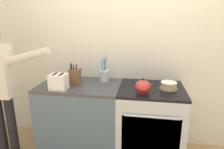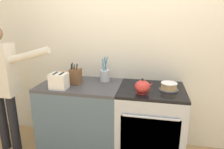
{
  "view_description": "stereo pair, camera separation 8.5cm",
  "coord_description": "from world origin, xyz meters",
  "px_view_note": "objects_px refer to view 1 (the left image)",
  "views": [
    {
      "loc": [
        0.14,
        -1.88,
        1.67
      ],
      "look_at": [
        -0.21,
        0.29,
        1.04
      ],
      "focal_mm": 32.0,
      "sensor_mm": 36.0,
      "label": 1
    },
    {
      "loc": [
        0.22,
        -1.86,
        1.67
      ],
      "look_at": [
        -0.21,
        0.29,
        1.04
      ],
      "focal_mm": 32.0,
      "sensor_mm": 36.0,
      "label": 2
    }
  ],
  "objects_px": {
    "knife_block": "(75,77)",
    "utensil_crock": "(104,75)",
    "toaster": "(59,82)",
    "layer_cake": "(169,86)",
    "person_baker": "(0,82)",
    "tea_kettle": "(143,86)",
    "stove_range": "(150,123)",
    "fruit_bowl": "(61,78)"
  },
  "relations": [
    {
      "from": "toaster",
      "to": "layer_cake",
      "type": "bearing_deg",
      "value": 9.52
    },
    {
      "from": "fruit_bowl",
      "to": "person_baker",
      "type": "bearing_deg",
      "value": -153.96
    },
    {
      "from": "tea_kettle",
      "to": "person_baker",
      "type": "xyz_separation_m",
      "value": [
        -1.67,
        -0.06,
        -0.01
      ]
    },
    {
      "from": "knife_block",
      "to": "toaster",
      "type": "bearing_deg",
      "value": -119.17
    },
    {
      "from": "person_baker",
      "to": "utensil_crock",
      "type": "bearing_deg",
      "value": 4.4
    },
    {
      "from": "knife_block",
      "to": "tea_kettle",
      "type": "bearing_deg",
      "value": -10.99
    },
    {
      "from": "layer_cake",
      "to": "stove_range",
      "type": "bearing_deg",
      "value": 178.59
    },
    {
      "from": "stove_range",
      "to": "person_baker",
      "type": "relative_size",
      "value": 0.56
    },
    {
      "from": "layer_cake",
      "to": "fruit_bowl",
      "type": "bearing_deg",
      "value": 175.59
    },
    {
      "from": "stove_range",
      "to": "layer_cake",
      "type": "distance_m",
      "value": 0.52
    },
    {
      "from": "stove_range",
      "to": "toaster",
      "type": "relative_size",
      "value": 4.35
    },
    {
      "from": "tea_kettle",
      "to": "person_baker",
      "type": "bearing_deg",
      "value": -178.1
    },
    {
      "from": "utensil_crock",
      "to": "fruit_bowl",
      "type": "height_order",
      "value": "utensil_crock"
    },
    {
      "from": "toaster",
      "to": "person_baker",
      "type": "bearing_deg",
      "value": -179.7
    },
    {
      "from": "person_baker",
      "to": "knife_block",
      "type": "bearing_deg",
      "value": 0.5
    },
    {
      "from": "tea_kettle",
      "to": "toaster",
      "type": "distance_m",
      "value": 0.93
    },
    {
      "from": "knife_block",
      "to": "utensil_crock",
      "type": "relative_size",
      "value": 0.83
    },
    {
      "from": "knife_block",
      "to": "toaster",
      "type": "xyz_separation_m",
      "value": [
        -0.12,
        -0.21,
        -0.01
      ]
    },
    {
      "from": "layer_cake",
      "to": "tea_kettle",
      "type": "xyz_separation_m",
      "value": [
        -0.28,
        -0.15,
        0.03
      ]
    },
    {
      "from": "stove_range",
      "to": "layer_cake",
      "type": "xyz_separation_m",
      "value": [
        0.18,
        -0.0,
        0.48
      ]
    },
    {
      "from": "tea_kettle",
      "to": "person_baker",
      "type": "relative_size",
      "value": 0.13
    },
    {
      "from": "person_baker",
      "to": "stove_range",
      "type": "bearing_deg",
      "value": -6.71
    },
    {
      "from": "toaster",
      "to": "person_baker",
      "type": "distance_m",
      "value": 0.74
    },
    {
      "from": "stove_range",
      "to": "fruit_bowl",
      "type": "relative_size",
      "value": 3.43
    },
    {
      "from": "stove_range",
      "to": "layer_cake",
      "type": "height_order",
      "value": "layer_cake"
    },
    {
      "from": "knife_block",
      "to": "utensil_crock",
      "type": "height_order",
      "value": "utensil_crock"
    },
    {
      "from": "stove_range",
      "to": "tea_kettle",
      "type": "bearing_deg",
      "value": -122.54
    },
    {
      "from": "utensil_crock",
      "to": "person_baker",
      "type": "height_order",
      "value": "person_baker"
    },
    {
      "from": "stove_range",
      "to": "utensil_crock",
      "type": "relative_size",
      "value": 2.84
    },
    {
      "from": "utensil_crock",
      "to": "tea_kettle",
      "type": "bearing_deg",
      "value": -33.63
    },
    {
      "from": "toaster",
      "to": "knife_block",
      "type": "bearing_deg",
      "value": 60.83
    },
    {
      "from": "fruit_bowl",
      "to": "layer_cake",
      "type": "bearing_deg",
      "value": -4.41
    },
    {
      "from": "tea_kettle",
      "to": "person_baker",
      "type": "height_order",
      "value": "person_baker"
    },
    {
      "from": "stove_range",
      "to": "utensil_crock",
      "type": "distance_m",
      "value": 0.81
    },
    {
      "from": "knife_block",
      "to": "fruit_bowl",
      "type": "distance_m",
      "value": 0.25
    },
    {
      "from": "tea_kettle",
      "to": "fruit_bowl",
      "type": "relative_size",
      "value": 0.77
    },
    {
      "from": "tea_kettle",
      "to": "utensil_crock",
      "type": "xyz_separation_m",
      "value": [
        -0.49,
        0.33,
        0.01
      ]
    },
    {
      "from": "knife_block",
      "to": "utensil_crock",
      "type": "bearing_deg",
      "value": 27.41
    },
    {
      "from": "tea_kettle",
      "to": "utensil_crock",
      "type": "distance_m",
      "value": 0.59
    },
    {
      "from": "tea_kettle",
      "to": "knife_block",
      "type": "distance_m",
      "value": 0.83
    },
    {
      "from": "layer_cake",
      "to": "fruit_bowl",
      "type": "height_order",
      "value": "fruit_bowl"
    },
    {
      "from": "fruit_bowl",
      "to": "knife_block",
      "type": "bearing_deg",
      "value": -23.64
    }
  ]
}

